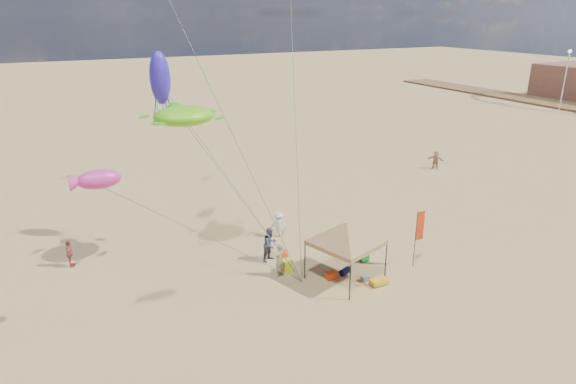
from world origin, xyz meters
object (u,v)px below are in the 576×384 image
object	(u,v)px
person_far_c	(436,160)
person_near_a	(279,260)
canopy_tent	(347,225)
chair_yellow	(287,266)
chair_green	(363,255)
lamp_north	(566,70)
feather_flag	(419,230)
cooler_red	(331,275)
person_near_b	(270,244)
cooler_blue	(348,246)
person_far_a	(70,254)
beach_cart	(379,281)
person_near_c	(278,224)

from	to	relation	value
person_far_c	person_near_a	bearing A→B (deg)	-93.46
canopy_tent	chair_yellow	bearing A→B (deg)	139.65
person_far_c	chair_yellow	bearing A→B (deg)	-93.21
chair_green	lamp_north	bearing A→B (deg)	25.97
person_far_c	lamp_north	bearing A→B (deg)	79.65
canopy_tent	person_far_c	distance (m)	21.93
lamp_north	chair_yellow	bearing A→B (deg)	-156.48
feather_flag	lamp_north	bearing A→B (deg)	28.60
feather_flag	chair_green	size ratio (longest dim) A/B	4.64
lamp_north	cooler_red	bearing A→B (deg)	-154.37
cooler_red	person_near_b	world-z (taller)	person_near_b
cooler_blue	person_far_a	size ratio (longest dim) A/B	0.35
cooler_red	beach_cart	size ratio (longest dim) A/B	0.60
canopy_tent	person_far_c	world-z (taller)	canopy_tent
cooler_blue	beach_cart	size ratio (longest dim) A/B	0.60
canopy_tent	beach_cart	world-z (taller)	canopy_tent
cooler_blue	canopy_tent	bearing A→B (deg)	-126.09
lamp_north	feather_flag	bearing A→B (deg)	-151.40
cooler_blue	person_near_c	bearing A→B (deg)	129.09
chair_green	person_near_b	world-z (taller)	person_near_b
feather_flag	person_near_c	xyz separation A→B (m)	(-4.92, 6.84, -1.38)
chair_yellow	person_near_c	world-z (taller)	person_near_c
feather_flag	person_far_c	xyz separation A→B (m)	(13.62, 13.28, -1.35)
person_near_a	canopy_tent	bearing A→B (deg)	121.66
person_near_a	lamp_north	size ratio (longest dim) A/B	0.23
chair_yellow	person_far_c	world-z (taller)	person_far_c
cooler_red	person_near_c	xyz separation A→B (m)	(-0.11, 5.93, 0.59)
beach_cart	lamp_north	bearing A→B (deg)	27.83
feather_flag	chair_yellow	world-z (taller)	feather_flag
person_near_c	person_far_c	xyz separation A→B (m)	(18.53, 6.43, 0.02)
canopy_tent	person_near_a	bearing A→B (deg)	147.73
cooler_blue	person_far_a	bearing A→B (deg)	160.73
feather_flag	person_far_a	size ratio (longest dim) A/B	2.12
cooler_blue	feather_flag	bearing A→B (deg)	-58.04
chair_green	chair_yellow	bearing A→B (deg)	169.84
lamp_north	beach_cart	bearing A→B (deg)	-152.17
cooler_red	chair_yellow	distance (m)	2.38
person_near_a	person_near_b	world-z (taller)	person_near_b
cooler_red	person_near_a	world-z (taller)	person_near_a
cooler_red	person_near_c	size ratio (longest dim) A/B	0.35
feather_flag	person_near_b	bearing A→B (deg)	147.83
person_near_b	beach_cart	bearing A→B (deg)	-77.85
beach_cart	chair_green	bearing A→B (deg)	71.90
beach_cart	person_far_a	size ratio (longest dim) A/B	0.59
feather_flag	lamp_north	size ratio (longest dim) A/B	0.39
chair_green	person_near_a	distance (m)	4.94
person_near_a	person_far_c	world-z (taller)	person_near_a
chair_green	person_near_a	size ratio (longest dim) A/B	0.38
feather_flag	beach_cart	size ratio (longest dim) A/B	3.61
feather_flag	lamp_north	xyz separation A→B (m)	(49.19, 26.83, 3.36)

